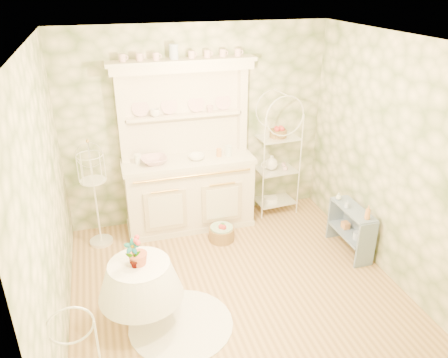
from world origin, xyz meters
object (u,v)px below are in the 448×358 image
object	(u,v)px
birdcage_stand	(95,198)
floor_basket	(222,233)
kitchen_dresser	(188,150)
round_table	(141,290)
side_shelf	(350,231)
bakers_rack	(277,153)

from	to	relation	value
birdcage_stand	floor_basket	xyz separation A→B (m)	(1.55, -0.38, -0.56)
kitchen_dresser	floor_basket	size ratio (longest dim) A/B	6.95
kitchen_dresser	birdcage_stand	distance (m)	1.33
kitchen_dresser	round_table	bearing A→B (deg)	-116.34
side_shelf	floor_basket	world-z (taller)	side_shelf
birdcage_stand	round_table	bearing A→B (deg)	-77.13
birdcage_stand	side_shelf	bearing A→B (deg)	-19.48
birdcage_stand	floor_basket	bearing A→B (deg)	-13.74
kitchen_dresser	floor_basket	bearing A→B (deg)	-57.18
kitchen_dresser	side_shelf	xyz separation A→B (m)	(1.81, -1.19, -0.85)
bakers_rack	round_table	distance (m)	2.89
bakers_rack	floor_basket	world-z (taller)	bakers_rack
bakers_rack	round_table	size ratio (longest dim) A/B	2.30
kitchen_dresser	bakers_rack	bearing A→B (deg)	4.11
bakers_rack	floor_basket	xyz separation A→B (m)	(-1.00, -0.59, -0.81)
round_table	side_shelf	bearing A→B (deg)	11.57
kitchen_dresser	side_shelf	bearing A→B (deg)	-33.33
birdcage_stand	floor_basket	world-z (taller)	birdcage_stand
floor_basket	bakers_rack	bearing A→B (deg)	30.60
kitchen_dresser	round_table	xyz separation A→B (m)	(-0.86, -1.74, -0.75)
round_table	birdcage_stand	xyz separation A→B (m)	(-0.37, 1.63, 0.27)
bakers_rack	round_table	bearing A→B (deg)	-143.94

